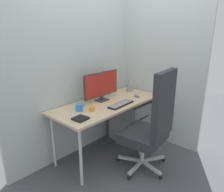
{
  "coord_description": "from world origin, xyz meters",
  "views": [
    {
      "loc": [
        -1.89,
        -1.77,
        1.62
      ],
      "look_at": [
        -0.0,
        -0.06,
        0.82
      ],
      "focal_mm": 33.65,
      "sensor_mm": 36.0,
      "label": 1
    }
  ],
  "objects_px": {
    "office_chair": "(152,124)",
    "desk_clamp_accessory": "(92,109)",
    "filing_cabinet": "(131,120)",
    "pen_holder": "(129,88)",
    "keyboard": "(121,104)",
    "monitor": "(101,85)",
    "mouse": "(137,96)",
    "coffee_mug": "(79,107)",
    "notebook": "(80,118)"
  },
  "relations": [
    {
      "from": "mouse",
      "to": "coffee_mug",
      "type": "bearing_deg",
      "value": -173.84
    },
    {
      "from": "filing_cabinet",
      "to": "pen_holder",
      "type": "relative_size",
      "value": 3.42
    },
    {
      "from": "mouse",
      "to": "coffee_mug",
      "type": "distance_m",
      "value": 0.91
    },
    {
      "from": "office_chair",
      "to": "keyboard",
      "type": "height_order",
      "value": "office_chair"
    },
    {
      "from": "notebook",
      "to": "coffee_mug",
      "type": "bearing_deg",
      "value": 46.93
    },
    {
      "from": "coffee_mug",
      "to": "notebook",
      "type": "bearing_deg",
      "value": -127.34
    },
    {
      "from": "mouse",
      "to": "office_chair",
      "type": "bearing_deg",
      "value": -111.36
    },
    {
      "from": "notebook",
      "to": "desk_clamp_accessory",
      "type": "xyz_separation_m",
      "value": [
        0.25,
        0.09,
        0.02
      ]
    },
    {
      "from": "notebook",
      "to": "desk_clamp_accessory",
      "type": "bearing_deg",
      "value": 14.3
    },
    {
      "from": "desk_clamp_accessory",
      "to": "coffee_mug",
      "type": "bearing_deg",
      "value": 129.45
    },
    {
      "from": "keyboard",
      "to": "desk_clamp_accessory",
      "type": "xyz_separation_m",
      "value": [
        -0.38,
        0.12,
        0.02
      ]
    },
    {
      "from": "filing_cabinet",
      "to": "coffee_mug",
      "type": "distance_m",
      "value": 1.06
    },
    {
      "from": "office_chair",
      "to": "desk_clamp_accessory",
      "type": "bearing_deg",
      "value": 123.82
    },
    {
      "from": "filing_cabinet",
      "to": "office_chair",
      "type": "bearing_deg",
      "value": -126.09
    },
    {
      "from": "office_chair",
      "to": "keyboard",
      "type": "distance_m",
      "value": 0.48
    },
    {
      "from": "monitor",
      "to": "keyboard",
      "type": "bearing_deg",
      "value": -84.55
    },
    {
      "from": "filing_cabinet",
      "to": "desk_clamp_accessory",
      "type": "distance_m",
      "value": 0.98
    },
    {
      "from": "notebook",
      "to": "mouse",
      "type": "bearing_deg",
      "value": -4.45
    },
    {
      "from": "office_chair",
      "to": "notebook",
      "type": "distance_m",
      "value": 0.81
    },
    {
      "from": "desk_clamp_accessory",
      "to": "office_chair",
      "type": "bearing_deg",
      "value": -56.18
    },
    {
      "from": "mouse",
      "to": "pen_holder",
      "type": "height_order",
      "value": "pen_holder"
    },
    {
      "from": "monitor",
      "to": "coffee_mug",
      "type": "height_order",
      "value": "monitor"
    },
    {
      "from": "office_chair",
      "to": "mouse",
      "type": "relative_size",
      "value": 11.75
    },
    {
      "from": "office_chair",
      "to": "keyboard",
      "type": "xyz_separation_m",
      "value": [
        -0.01,
        0.46,
        0.13
      ]
    },
    {
      "from": "office_chair",
      "to": "monitor",
      "type": "height_order",
      "value": "office_chair"
    },
    {
      "from": "office_chair",
      "to": "coffee_mug",
      "type": "distance_m",
      "value": 0.86
    },
    {
      "from": "pen_holder",
      "to": "mouse",
      "type": "bearing_deg",
      "value": -122.15
    },
    {
      "from": "office_chair",
      "to": "pen_holder",
      "type": "distance_m",
      "value": 0.98
    },
    {
      "from": "mouse",
      "to": "desk_clamp_accessory",
      "type": "bearing_deg",
      "value": -167.28
    },
    {
      "from": "filing_cabinet",
      "to": "mouse",
      "type": "bearing_deg",
      "value": -114.34
    },
    {
      "from": "mouse",
      "to": "desk_clamp_accessory",
      "type": "xyz_separation_m",
      "value": [
        -0.8,
        0.07,
        0.01
      ]
    },
    {
      "from": "notebook",
      "to": "desk_clamp_accessory",
      "type": "relative_size",
      "value": 2.7
    },
    {
      "from": "mouse",
      "to": "desk_clamp_accessory",
      "type": "height_order",
      "value": "desk_clamp_accessory"
    },
    {
      "from": "keyboard",
      "to": "mouse",
      "type": "xyz_separation_m",
      "value": [
        0.42,
        0.06,
        0.01
      ]
    },
    {
      "from": "keyboard",
      "to": "mouse",
      "type": "bearing_deg",
      "value": 7.62
    },
    {
      "from": "filing_cabinet",
      "to": "pen_holder",
      "type": "distance_m",
      "value": 0.5
    },
    {
      "from": "coffee_mug",
      "to": "desk_clamp_accessory",
      "type": "relative_size",
      "value": 2.34
    },
    {
      "from": "monitor",
      "to": "desk_clamp_accessory",
      "type": "relative_size",
      "value": 11.27
    },
    {
      "from": "desk_clamp_accessory",
      "to": "pen_holder",
      "type": "bearing_deg",
      "value": 11.32
    },
    {
      "from": "filing_cabinet",
      "to": "keyboard",
      "type": "xyz_separation_m",
      "value": [
        -0.48,
        -0.2,
        0.43
      ]
    },
    {
      "from": "office_chair",
      "to": "monitor",
      "type": "bearing_deg",
      "value": 92.65
    },
    {
      "from": "filing_cabinet",
      "to": "coffee_mug",
      "type": "bearing_deg",
      "value": 177.73
    },
    {
      "from": "monitor",
      "to": "keyboard",
      "type": "distance_m",
      "value": 0.37
    },
    {
      "from": "notebook",
      "to": "coffee_mug",
      "type": "relative_size",
      "value": 1.16
    },
    {
      "from": "pen_holder",
      "to": "coffee_mug",
      "type": "distance_m",
      "value": 1.06
    },
    {
      "from": "keyboard",
      "to": "desk_clamp_accessory",
      "type": "height_order",
      "value": "desk_clamp_accessory"
    },
    {
      "from": "office_chair",
      "to": "mouse",
      "type": "height_order",
      "value": "office_chair"
    },
    {
      "from": "office_chair",
      "to": "pen_holder",
      "type": "height_order",
      "value": "office_chair"
    },
    {
      "from": "filing_cabinet",
      "to": "mouse",
      "type": "xyz_separation_m",
      "value": [
        -0.06,
        -0.14,
        0.44
      ]
    },
    {
      "from": "filing_cabinet",
      "to": "mouse",
      "type": "distance_m",
      "value": 0.46
    }
  ]
}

